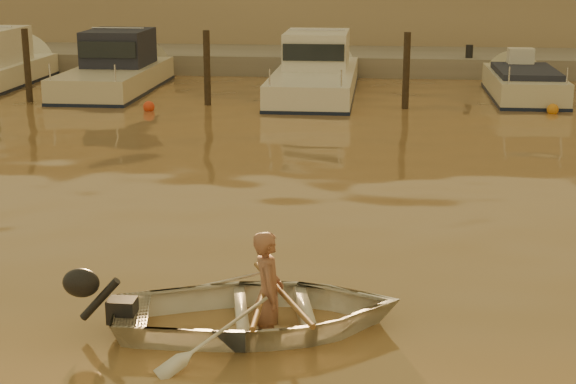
# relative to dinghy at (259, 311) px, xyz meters

# --- Properties ---
(ground_plane) EXTENTS (160.00, 160.00, 0.00)m
(ground_plane) POSITION_rel_dinghy_xyz_m (2.11, 0.59, -0.21)
(ground_plane) COLOR #92633A
(ground_plane) RESTS_ON ground
(dinghy) EXTENTS (3.54, 2.84, 0.65)m
(dinghy) POSITION_rel_dinghy_xyz_m (0.00, 0.00, 0.00)
(dinghy) COLOR silver
(dinghy) RESTS_ON ground_plane
(person) EXTENTS (0.44, 0.58, 1.42)m
(person) POSITION_rel_dinghy_xyz_m (0.10, 0.02, 0.20)
(person) COLOR #915E48
(person) RESTS_ON dinghy
(outboard_motor) EXTENTS (0.96, 0.57, 0.70)m
(outboard_motor) POSITION_rel_dinghy_xyz_m (-1.47, -0.30, 0.07)
(outboard_motor) COLOR black
(outboard_motor) RESTS_ON dinghy
(oar_port) EXTENTS (0.89, 1.95, 0.13)m
(oar_port) POSITION_rel_dinghy_xyz_m (0.24, 0.05, 0.21)
(oar_port) COLOR brown
(oar_port) RESTS_ON dinghy
(oar_starboard) EXTENTS (0.11, 2.10, 0.13)m
(oar_starboard) POSITION_rel_dinghy_xyz_m (0.05, 0.01, 0.21)
(oar_starboard) COLOR brown
(oar_starboard) RESTS_ON dinghy
(moored_boat_1) EXTENTS (2.23, 6.64, 1.75)m
(moored_boat_1) POSITION_rel_dinghy_xyz_m (-6.63, 16.59, 0.42)
(moored_boat_1) COLOR beige
(moored_boat_1) RESTS_ON ground_plane
(moored_boat_2) EXTENTS (2.28, 7.63, 1.75)m
(moored_boat_2) POSITION_rel_dinghy_xyz_m (-0.65, 16.59, 0.42)
(moored_boat_2) COLOR white
(moored_boat_2) RESTS_ON ground_plane
(moored_boat_3) EXTENTS (1.83, 5.38, 0.95)m
(moored_boat_3) POSITION_rel_dinghy_xyz_m (5.30, 16.59, 0.02)
(moored_boat_3) COLOR beige
(moored_boat_3) RESTS_ON ground_plane
(piling_0) EXTENTS (0.18, 0.18, 2.20)m
(piling_0) POSITION_rel_dinghy_xyz_m (-8.39, 14.39, 0.69)
(piling_0) COLOR #2D2319
(piling_0) RESTS_ON ground_plane
(piling_1) EXTENTS (0.18, 0.18, 2.20)m
(piling_1) POSITION_rel_dinghy_xyz_m (-3.39, 14.39, 0.69)
(piling_1) COLOR #2D2319
(piling_1) RESTS_ON ground_plane
(piling_2) EXTENTS (0.18, 0.18, 2.20)m
(piling_2) POSITION_rel_dinghy_xyz_m (1.91, 14.39, 0.69)
(piling_2) COLOR #2D2319
(piling_2) RESTS_ON ground_plane
(fender_b) EXTENTS (0.30, 0.30, 0.30)m
(fender_b) POSITION_rel_dinghy_xyz_m (-4.76, 13.39, -0.11)
(fender_b) COLOR red
(fender_b) RESTS_ON ground_plane
(fender_c) EXTENTS (0.30, 0.30, 0.30)m
(fender_c) POSITION_rel_dinghy_xyz_m (-0.86, 13.44, -0.11)
(fender_c) COLOR silver
(fender_c) RESTS_ON ground_plane
(fender_d) EXTENTS (0.30, 0.30, 0.30)m
(fender_d) POSITION_rel_dinghy_xyz_m (5.67, 14.07, -0.11)
(fender_d) COLOR orange
(fender_d) RESTS_ON ground_plane
(quay) EXTENTS (52.00, 4.00, 1.00)m
(quay) POSITION_rel_dinghy_xyz_m (2.11, 22.09, -0.06)
(quay) COLOR gray
(quay) RESTS_ON ground_plane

